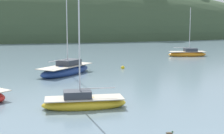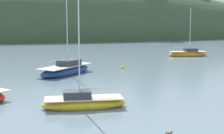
% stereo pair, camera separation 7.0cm
% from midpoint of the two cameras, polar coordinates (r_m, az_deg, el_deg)
% --- Properties ---
extents(far_shoreline_hill, '(150.00, 36.00, 34.25)m').
position_cam_midpoint_polar(far_shoreline_hill, '(100.32, -9.73, 4.73)').
color(far_shoreline_hill, '#384C33').
rests_on(far_shoreline_hill, ground).
extents(sailboat_red_portside, '(6.23, 2.87, 7.70)m').
position_cam_midpoint_polar(sailboat_red_portside, '(54.40, 12.63, 2.19)').
color(sailboat_red_portside, orange).
rests_on(sailboat_red_portside, ground).
extents(sailboat_teal_outer, '(6.94, 7.15, 10.93)m').
position_cam_midpoint_polar(sailboat_teal_outer, '(35.94, -7.66, -0.49)').
color(sailboat_teal_outer, navy).
rests_on(sailboat_teal_outer, ground).
extents(sailboat_black_sloop, '(5.64, 2.31, 7.40)m').
position_cam_midpoint_polar(sailboat_black_sloop, '(22.31, -4.75, -5.95)').
color(sailboat_black_sloop, gold).
rests_on(sailboat_black_sloop, ground).
extents(mooring_buoy_inner, '(0.44, 0.44, 0.54)m').
position_cam_midpoint_polar(mooring_buoy_inner, '(39.61, 1.88, -0.11)').
color(mooring_buoy_inner, yellow).
rests_on(mooring_buoy_inner, ground).
extents(duck_straggler, '(0.38, 0.35, 0.24)m').
position_cam_midpoint_polar(duck_straggler, '(17.57, 9.65, -10.92)').
color(duck_straggler, brown).
rests_on(duck_straggler, ground).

